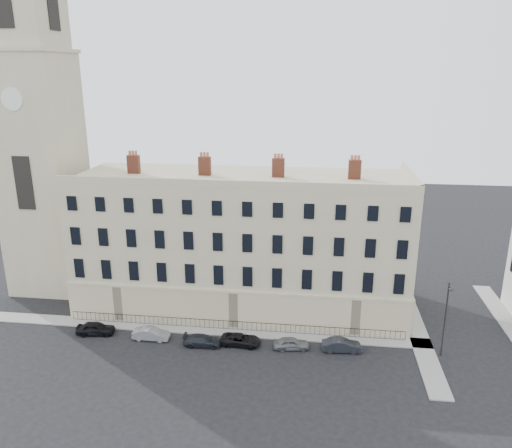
% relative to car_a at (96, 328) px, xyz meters
% --- Properties ---
extents(ground, '(160.00, 160.00, 0.00)m').
position_rel_car_a_xyz_m(ground, '(19.81, -2.85, -0.66)').
color(ground, black).
rests_on(ground, ground).
extents(terrace, '(36.22, 12.22, 17.00)m').
position_rel_car_a_xyz_m(terrace, '(13.84, 9.12, 6.84)').
color(terrace, '#BAAE8A').
rests_on(terrace, ground).
extents(church_tower, '(8.00, 8.13, 44.00)m').
position_rel_car_a_xyz_m(church_tower, '(-10.19, 11.14, 18.00)').
color(church_tower, '#BAAE8A').
rests_on(church_tower, ground).
extents(pavement_terrace, '(48.00, 2.00, 0.12)m').
position_rel_car_a_xyz_m(pavement_terrace, '(9.81, 2.15, -0.60)').
color(pavement_terrace, gray).
rests_on(pavement_terrace, ground).
extents(pavement_east_return, '(2.00, 24.00, 0.12)m').
position_rel_car_a_xyz_m(pavement_east_return, '(32.81, 5.15, -0.60)').
color(pavement_east_return, gray).
rests_on(pavement_east_return, ground).
extents(pavement_adjacent, '(2.00, 20.00, 0.12)m').
position_rel_car_a_xyz_m(pavement_adjacent, '(42.81, 7.15, -0.60)').
color(pavement_adjacent, gray).
rests_on(pavement_adjacent, ground).
extents(railings, '(35.00, 0.04, 0.96)m').
position_rel_car_a_xyz_m(railings, '(13.81, 2.55, -0.11)').
color(railings, black).
rests_on(railings, ground).
extents(car_a, '(4.03, 2.04, 1.32)m').
position_rel_car_a_xyz_m(car_a, '(0.00, 0.00, 0.00)').
color(car_a, black).
rests_on(car_a, ground).
extents(car_b, '(3.70, 1.31, 1.22)m').
position_rel_car_a_xyz_m(car_b, '(5.98, -0.28, -0.05)').
color(car_b, gray).
rests_on(car_b, ground).
extents(car_c, '(3.87, 1.68, 1.11)m').
position_rel_car_a_xyz_m(car_c, '(11.38, -0.82, -0.11)').
color(car_c, black).
rests_on(car_c, ground).
extents(car_d, '(4.05, 2.01, 1.10)m').
position_rel_car_a_xyz_m(car_d, '(15.08, -0.20, -0.11)').
color(car_d, black).
rests_on(car_d, ground).
extents(car_e, '(3.63, 1.86, 1.18)m').
position_rel_car_a_xyz_m(car_e, '(20.06, -0.31, -0.07)').
color(car_e, slate).
rests_on(car_e, ground).
extents(car_f, '(3.88, 1.63, 1.25)m').
position_rel_car_a_xyz_m(car_f, '(24.90, -0.12, -0.04)').
color(car_f, '#1F232A').
rests_on(car_f, ground).
extents(streetlamp, '(0.42, 1.63, 7.55)m').
position_rel_car_a_xyz_m(streetlamp, '(34.20, 0.15, 3.53)').
color(streetlamp, '#29282D').
rests_on(streetlamp, ground).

